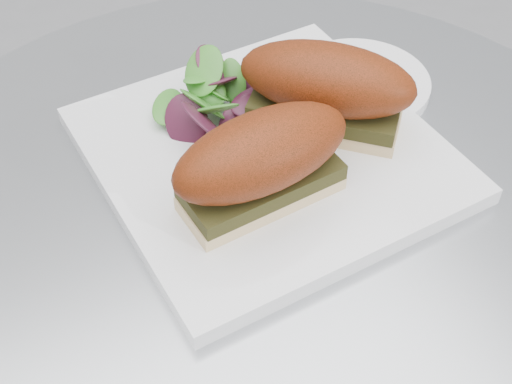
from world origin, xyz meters
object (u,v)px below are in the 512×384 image
sandwich_right (326,87)px  sandwich_left (262,161)px  plate (267,154)px  saucer (359,84)px

sandwich_right → sandwich_left: bearing=-105.3°
plate → sandwich_left: sandwich_left is taller
plate → sandwich_right: sandwich_right is taller
sandwich_left → saucer: bearing=28.2°
sandwich_left → saucer: size_ratio=1.12×
sandwich_left → sandwich_right: (0.09, 0.06, 0.00)m
plate → sandwich_right: bearing=3.2°
plate → sandwich_right: (0.06, 0.00, 0.05)m
sandwich_left → sandwich_right: size_ratio=0.98×
plate → sandwich_right: size_ratio=1.78×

